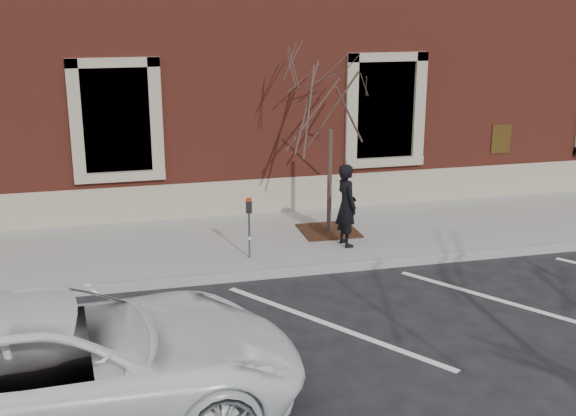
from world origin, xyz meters
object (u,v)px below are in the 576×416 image
object	(u,v)px
man	(346,205)
white_truck	(58,367)
parking_meter	(249,217)
sapling	(331,100)

from	to	relation	value
man	white_truck	distance (m)	7.19
parking_meter	white_truck	bearing A→B (deg)	-99.50
man	sapling	distance (m)	2.13
parking_meter	white_truck	distance (m)	5.70
sapling	man	bearing A→B (deg)	-85.02
parking_meter	white_truck	world-z (taller)	white_truck
man	parking_meter	xyz separation A→B (m)	(-2.00, -0.27, -0.01)
parking_meter	sapling	size ratio (longest dim) A/B	0.30
sapling	white_truck	xyz separation A→B (m)	(-5.06, -5.93, -2.10)
man	white_truck	world-z (taller)	man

